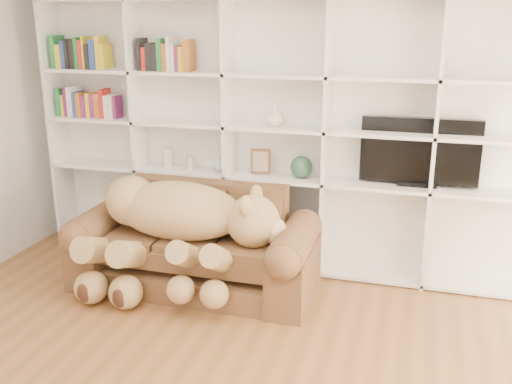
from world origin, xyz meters
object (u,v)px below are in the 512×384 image
(sofa, at_px, (196,250))
(gift_box, at_px, (284,293))
(teddy_bear, at_px, (176,224))
(tv, at_px, (419,152))

(sofa, xyz_separation_m, gift_box, (0.82, -0.17, -0.20))
(sofa, bearing_deg, teddy_bear, -119.68)
(teddy_bear, bearing_deg, sofa, 62.28)
(sofa, relative_size, gift_box, 6.78)
(sofa, distance_m, teddy_bear, 0.35)
(teddy_bear, height_order, gift_box, teddy_bear)
(tv, bearing_deg, sofa, -159.92)
(gift_box, height_order, tv, tv)
(sofa, bearing_deg, gift_box, -11.90)
(sofa, xyz_separation_m, tv, (1.76, 0.64, 0.82))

